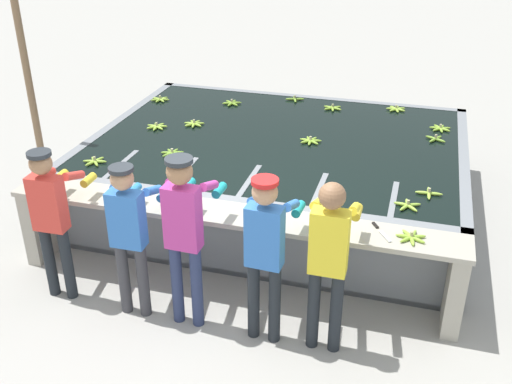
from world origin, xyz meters
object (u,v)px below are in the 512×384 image
Objects in this scene: banana_bunch_floating_0 at (157,126)px; knife_0 at (379,229)px; banana_bunch_floating_10 at (160,99)px; support_post_left at (29,83)px; banana_bunch_floating_5 at (396,109)px; banana_bunch_floating_11 at (435,139)px; worker_0 at (51,211)px; banana_bunch_floating_6 at (95,161)px; banana_bunch_floating_12 at (232,103)px; worker_1 at (129,227)px; banana_bunch_floating_8 at (333,108)px; banana_bunch_floating_2 at (310,141)px; banana_bunch_ledge_1 at (50,183)px; banana_bunch_floating_1 at (429,193)px; banana_bunch_floating_13 at (172,153)px; banana_bunch_floating_7 at (295,99)px; worker_2 at (185,225)px; worker_4 at (329,252)px; banana_bunch_floating_3 at (408,205)px; banana_bunch_ledge_0 at (411,237)px; banana_bunch_floating_4 at (440,128)px; banana_bunch_floating_9 at (194,124)px.

banana_bunch_floating_0 is 3.58m from knife_0.
banana_bunch_floating_10 is 0.09× the size of support_post_left.
banana_bunch_floating_5 is 1.15m from banana_bunch_floating_11.
support_post_left is at bearing 127.44° from worker_0.
banana_bunch_floating_6 is 2.55m from banana_bunch_floating_12.
worker_1 is 5.05× the size of knife_0.
banana_bunch_floating_6 is at bearing -131.77° from banana_bunch_floating_8.
banana_bunch_floating_2 is 3.11m from banana_bunch_ledge_1.
support_post_left is at bearing 176.51° from banana_bunch_floating_1.
knife_0 is at bearing -73.04° from banana_bunch_floating_8.
banana_bunch_floating_2 is 2.60m from banana_bunch_floating_6.
banana_bunch_floating_12 is 1.93m from banana_bunch_floating_13.
banana_bunch_floating_1 is 1.08× the size of banana_bunch_floating_11.
banana_bunch_floating_1 is at bearing -52.13° from banana_bunch_floating_7.
worker_2 is 1.30m from worker_4.
banana_bunch_floating_11 is (0.03, 1.54, 0.00)m from banana_bunch_floating_1.
banana_bunch_floating_3 is at bearing -120.42° from banana_bunch_floating_1.
support_post_left is (-2.83, -2.28, 0.67)m from banana_bunch_floating_7.
banana_bunch_floating_13 is at bearing 141.70° from worker_4.
worker_2 is 2.04m from banana_bunch_ledge_0.
banana_bunch_floating_4 is 1.00× the size of banana_bunch_floating_9.
banana_bunch_ledge_0 is at bearing 16.22° from worker_2.
worker_2 is 5.53× the size of knife_0.
banana_bunch_floating_6 is at bearing -148.57° from banana_bunch_floating_13.
worker_1 is 2.57m from banana_bunch_ledge_0.
banana_bunch_floating_12 is 0.09× the size of support_post_left.
banana_bunch_floating_0 is at bearing 78.51° from banana_bunch_ledge_1.
banana_bunch_floating_7 and banana_bunch_floating_8 have the same top height.
banana_bunch_ledge_0 is at bearing -56.25° from banana_bunch_floating_2.
banana_bunch_ledge_1 is (-2.48, -3.24, 0.00)m from banana_bunch_floating_8.
banana_bunch_floating_13 is 0.90× the size of knife_0.
worker_2 is 3.33m from support_post_left.
banana_bunch_floating_2 is (-0.68, 2.55, -0.07)m from worker_4.
banana_bunch_floating_12 is (-1.39, 1.09, 0.00)m from banana_bunch_floating_2.
banana_bunch_floating_5 is at bearing 69.06° from worker_2.
banana_bunch_floating_12 is at bearing 93.32° from worker_1.
banana_bunch_floating_4 is at bearing 85.79° from banana_bunch_ledge_0.
banana_bunch_floating_6 is (-1.08, 1.26, -0.02)m from worker_1.
banana_bunch_floating_4 is at bearing -17.06° from banana_bunch_floating_7.
worker_1 is 2.75m from banana_bunch_floating_9.
banana_bunch_floating_2 is 1.57m from banana_bunch_floating_11.
banana_bunch_floating_8 is at bearing 7.79° from banana_bunch_floating_12.
worker_1 is 5.62× the size of banana_bunch_floating_4.
banana_bunch_ledge_0 reaches higher than knife_0.
banana_bunch_floating_11 is at bearing 9.23° from banana_bunch_floating_0.
banana_bunch_floating_4 is at bearing 15.09° from banana_bunch_floating_0.
worker_1 is 1.76m from banana_bunch_floating_13.
banana_bunch_floating_5 is (1.55, 4.06, -0.13)m from worker_2.
banana_bunch_ledge_1 is at bearing -179.35° from knife_0.
banana_bunch_floating_7 is at bearing 106.72° from worker_4.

